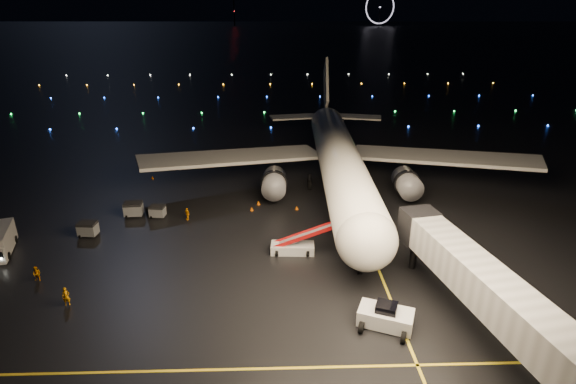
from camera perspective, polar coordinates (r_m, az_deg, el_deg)
name	(u,v)px	position (r m, az deg, el deg)	size (l,w,h in m)	color
ground	(271,47)	(336.45, -2.19, 17.98)	(2000.00, 2000.00, 0.00)	black
lane_centre	(358,219)	(57.07, 8.87, -3.40)	(0.25, 80.00, 0.02)	yellow
lane_cross	(186,370)	(35.92, -12.80, -21.23)	(60.00, 0.25, 0.02)	yellow
airliner	(338,131)	(65.62, 6.33, 7.66)	(57.17, 54.31, 16.20)	silver
pushback_tug	(386,315)	(39.17, 12.32, -14.98)	(4.42, 2.31, 2.10)	silver
belt_loader	(293,239)	(48.21, 0.58, -5.97)	(6.80, 1.85, 3.30)	silver
crew_a	(66,296)	(45.14, -26.35, -11.80)	(0.65, 0.43, 1.78)	#FF9806
crew_b	(37,274)	(50.14, -29.28, -9.05)	(0.76, 0.59, 1.56)	#FF9806
crew_c	(187,214)	(57.34, -12.69, -2.71)	(0.93, 0.39, 1.59)	#FF9806
safety_cone_0	(297,208)	(58.90, 1.12, -2.02)	(0.46, 0.46, 0.53)	#F16101
safety_cone_1	(258,203)	(60.52, -3.77, -1.36)	(0.49, 0.49, 0.56)	#F16101
safety_cone_2	(252,209)	(58.82, -4.62, -2.14)	(0.43, 0.43, 0.49)	#F16101
safety_cone_3	(152,177)	(72.80, -16.84, 1.80)	(0.40, 0.40, 0.46)	#F16101
ferris_wheel	(380,9)	(774.10, 11.59, 21.86)	(50.00, 4.00, 52.00)	black
radio_mast	(234,4)	(778.04, -6.88, 22.56)	(1.80, 1.80, 64.00)	black
taxiway_lights	(269,93)	(143.62, -2.49, 12.43)	(164.00, 92.00, 0.36)	black
baggage_cart_0	(134,209)	(60.09, -19.02, -2.09)	(2.21, 1.54, 1.87)	gray
baggage_cart_1	(158,211)	(58.94, -16.23, -2.39)	(1.83, 1.28, 1.56)	gray
baggage_cart_2	(88,229)	(56.90, -24.07, -4.32)	(2.04, 1.43, 1.73)	gray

